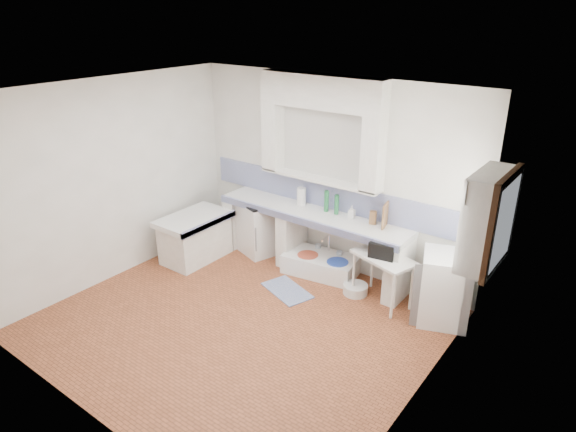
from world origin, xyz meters
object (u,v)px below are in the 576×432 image
Objects in this scene: fridge at (445,288)px; side_table at (382,279)px; sink at (321,265)px; stove at (260,228)px.

side_table is at bearing 164.83° from fridge.
side_table is (1.07, -0.18, 0.21)m from sink.
sink is at bearing 17.45° from stove.
stove is 1.20m from sink.
fridge is (0.80, 0.08, 0.11)m from side_table.
fridge is (1.87, -0.10, 0.32)m from sink.
stove is at bearing -167.53° from side_table.
fridge is at bearing 16.10° from stove.
sink is 1.10m from side_table.
fridge is at bearing -12.32° from sink.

